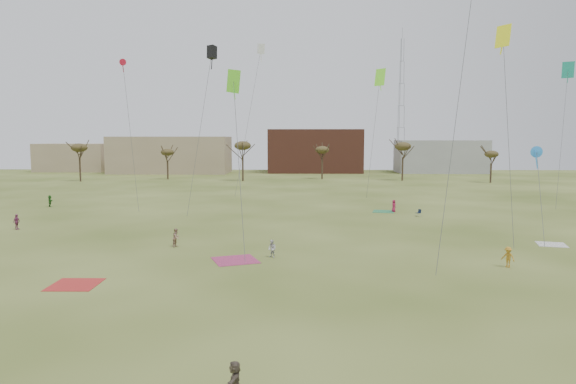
{
  "coord_description": "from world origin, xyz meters",
  "views": [
    {
      "loc": [
        0.95,
        -26.54,
        9.54
      ],
      "look_at": [
        0.0,
        12.0,
        5.5
      ],
      "focal_mm": 32.04,
      "sensor_mm": 36.0,
      "label": 1
    }
  ],
  "objects": [
    {
      "name": "flyer_far_b",
      "position": [
        13.08,
        39.97,
        0.79
      ],
      "size": [
        0.85,
        0.92,
        1.58
      ],
      "primitive_type": "imported",
      "rotation": [
        0.0,
        0.0,
        0.96
      ],
      "color": "maroon",
      "rests_on": "ground"
    },
    {
      "name": "radio_tower",
      "position": [
        30.0,
        125.0,
        19.21
      ],
      "size": [
        1.51,
        1.72,
        41.0
      ],
      "color": "#9EA3A8",
      "rests_on": "ground"
    },
    {
      "name": "spectator_mid_d",
      "position": [
        -28.85,
        25.95,
        0.82
      ],
      "size": [
        0.5,
        0.99,
        1.63
      ],
      "primitive_type": "imported",
      "rotation": [
        0.0,
        0.0,
        1.46
      ],
      "color": "#873865",
      "rests_on": "ground"
    },
    {
      "name": "spectator_fore_b",
      "position": [
        -10.02,
        17.83,
        0.81
      ],
      "size": [
        0.8,
        0.93,
        1.62
      ],
      "primitive_type": "imported",
      "rotation": [
        0.0,
        0.0,
        1.3
      ],
      "color": "#9D7664",
      "rests_on": "ground"
    },
    {
      "name": "building_tan",
      "position": [
        -35.0,
        115.0,
        5.0
      ],
      "size": [
        32.0,
        14.0,
        10.0
      ],
      "primitive_type": "cube",
      "color": "#937F60",
      "rests_on": "ground"
    },
    {
      "name": "spectator_mid_e",
      "position": [
        -1.32,
        13.83,
        0.72
      ],
      "size": [
        0.89,
        0.87,
        1.45
      ],
      "primitive_type": "imported",
      "rotation": [
        0.0,
        0.0,
        5.57
      ],
      "color": "silver",
      "rests_on": "ground"
    },
    {
      "name": "spectator_fore_c",
      "position": [
        -1.43,
        -8.71,
        0.74
      ],
      "size": [
        0.6,
        1.42,
        1.49
      ],
      "primitive_type": "imported",
      "rotation": [
        0.0,
        0.0,
        4.59
      ],
      "color": "brown",
      "rests_on": "ground"
    },
    {
      "name": "building_tan_west",
      "position": [
        -65.0,
        122.0,
        4.0
      ],
      "size": [
        20.0,
        12.0,
        8.0
      ],
      "primitive_type": "cube",
      "color": "#937F60",
      "rests_on": "ground"
    },
    {
      "name": "flyer_far_a",
      "position": [
        -34.15,
        43.92,
        0.81
      ],
      "size": [
        1.31,
        1.46,
        1.61
      ],
      "primitive_type": "imported",
      "rotation": [
        0.0,
        0.0,
        2.25
      ],
      "color": "#2B6822",
      "rests_on": "ground"
    },
    {
      "name": "blanket_red",
      "position": [
        -13.8,
        5.85,
        0.0
      ],
      "size": [
        3.07,
        3.07,
        0.03
      ],
      "primitive_type": "cube",
      "rotation": [
        0.0,
        0.0,
        0.01
      ],
      "color": "red",
      "rests_on": "ground"
    },
    {
      "name": "flyer_mid_b",
      "position": [
        16.36,
        11.2,
        0.77
      ],
      "size": [
        1.1,
        1.12,
        1.54
      ],
      "primitive_type": "imported",
      "rotation": [
        0.0,
        0.0,
        5.45
      ],
      "color": "#AD7920",
      "rests_on": "ground"
    },
    {
      "name": "building_grey",
      "position": [
        40.0,
        118.0,
        4.5
      ],
      "size": [
        24.0,
        12.0,
        9.0
      ],
      "primitive_type": "cube",
      "color": "gray",
      "rests_on": "ground"
    },
    {
      "name": "blanket_olive",
      "position": [
        11.83,
        40.25,
        0.0
      ],
      "size": [
        3.25,
        3.25,
        0.03
      ],
      "primitive_type": "cube",
      "rotation": [
        0.0,
        0.0,
        1.35
      ],
      "color": "#2D7D4C",
      "rests_on": "ground"
    },
    {
      "name": "camp_chair_right",
      "position": [
        15.42,
        36.21,
        0.26
      ],
      "size": [
        0.72,
        0.7,
        0.87
      ],
      "rotation": [
        0.0,
        0.0,
        5.22
      ],
      "color": "#121D32",
      "rests_on": "ground"
    },
    {
      "name": "tree_line",
      "position": [
        -2.85,
        79.12,
        7.09
      ],
      "size": [
        117.44,
        49.32,
        8.91
      ],
      "color": "#3A2B1E",
      "rests_on": "ground"
    },
    {
      "name": "kites_aloft",
      "position": [
        -1.83,
        34.14,
        18.33
      ],
      "size": [
        64.12,
        63.96,
        22.93
      ],
      "color": "red",
      "rests_on": "ground"
    },
    {
      "name": "building_brick",
      "position": [
        5.0,
        120.0,
        6.0
      ],
      "size": [
        26.0,
        16.0,
        12.0
      ],
      "primitive_type": "cube",
      "color": "brown",
      "rests_on": "ground"
    },
    {
      "name": "ground",
      "position": [
        0.0,
        0.0,
        0.0
      ],
      "size": [
        260.0,
        260.0,
        0.0
      ],
      "primitive_type": "plane",
      "color": "#3A4916",
      "rests_on": "ground"
    },
    {
      "name": "blanket_plum",
      "position": [
        -4.16,
        12.86,
        0.0
      ],
      "size": [
        4.26,
        4.26,
        0.03
      ],
      "primitive_type": "cube",
      "rotation": [
        0.0,
        0.0,
        1.94
      ],
      "color": "#A2325D",
      "rests_on": "ground"
    },
    {
      "name": "blanket_cream",
      "position": [
        23.6,
        19.53,
        0.0
      ],
      "size": [
        2.96,
        2.96,
        0.03
      ],
      "primitive_type": "cube",
      "rotation": [
        0.0,
        0.0,
        2.88
      ],
      "color": "silver",
      "rests_on": "ground"
    }
  ]
}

